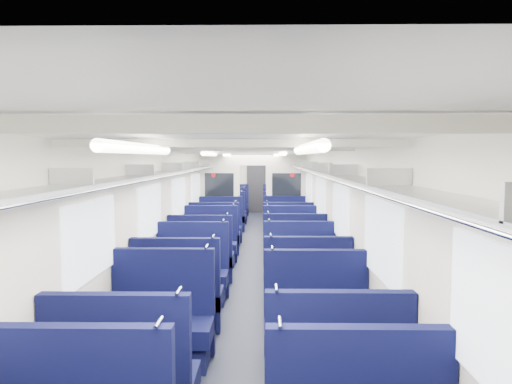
% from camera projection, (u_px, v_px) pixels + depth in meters
% --- Properties ---
extents(floor, '(2.80, 18.00, 0.01)m').
position_uv_depth(floor, '(250.00, 263.00, 9.67)').
color(floor, black).
rests_on(floor, ground).
extents(ceiling, '(2.80, 18.00, 0.01)m').
position_uv_depth(ceiling, '(250.00, 150.00, 9.50)').
color(ceiling, white).
rests_on(ceiling, wall_left).
extents(wall_left, '(0.02, 18.00, 2.35)m').
position_uv_depth(wall_left, '(183.00, 207.00, 9.61)').
color(wall_left, beige).
rests_on(wall_left, floor).
extents(dado_left, '(0.03, 17.90, 0.70)m').
position_uv_depth(dado_left, '(185.00, 246.00, 9.67)').
color(dado_left, black).
rests_on(dado_left, floor).
extents(wall_right, '(0.02, 18.00, 2.35)m').
position_uv_depth(wall_right, '(318.00, 207.00, 9.57)').
color(wall_right, beige).
rests_on(wall_right, floor).
extents(dado_right, '(0.03, 17.90, 0.70)m').
position_uv_depth(dado_right, '(317.00, 246.00, 9.63)').
color(dado_right, black).
rests_on(dado_right, floor).
extents(wall_far, '(2.80, 0.02, 2.35)m').
position_uv_depth(wall_far, '(256.00, 183.00, 18.56)').
color(wall_far, beige).
rests_on(wall_far, floor).
extents(luggage_rack_left, '(0.36, 17.40, 0.18)m').
position_uv_depth(luggage_rack_left, '(192.00, 169.00, 9.54)').
color(luggage_rack_left, '#B2B5BA').
rests_on(luggage_rack_left, wall_left).
extents(luggage_rack_right, '(0.36, 17.40, 0.18)m').
position_uv_depth(luggage_rack_right, '(309.00, 169.00, 9.51)').
color(luggage_rack_right, '#B2B5BA').
rests_on(luggage_rack_right, wall_right).
extents(windows, '(2.78, 15.60, 0.75)m').
position_uv_depth(windows, '(250.00, 197.00, 9.11)').
color(windows, white).
rests_on(windows, wall_left).
extents(ceiling_fittings, '(2.70, 16.06, 0.11)m').
position_uv_depth(ceiling_fittings, '(250.00, 153.00, 9.24)').
color(ceiling_fittings, silver).
rests_on(ceiling_fittings, ceiling).
extents(end_door, '(0.75, 0.06, 2.00)m').
position_uv_depth(end_door, '(256.00, 188.00, 18.51)').
color(end_door, black).
rests_on(end_door, floor).
extents(bulkhead, '(2.80, 0.10, 2.35)m').
position_uv_depth(bulkhead, '(253.00, 195.00, 12.05)').
color(bulkhead, silver).
rests_on(bulkhead, floor).
extents(seat_6, '(1.12, 0.62, 1.24)m').
position_uv_depth(seat_6, '(161.00, 327.00, 4.94)').
color(seat_6, '#0B0E36').
rests_on(seat_6, floor).
extents(seat_7, '(1.12, 0.62, 1.24)m').
position_uv_depth(seat_7, '(317.00, 330.00, 4.87)').
color(seat_7, '#0B0E36').
rests_on(seat_7, floor).
extents(seat_8, '(1.12, 0.62, 1.24)m').
position_uv_depth(seat_8, '(178.00, 300.00, 5.90)').
color(seat_8, '#0B0E36').
rests_on(seat_8, floor).
extents(seat_9, '(1.12, 0.62, 1.24)m').
position_uv_depth(seat_9, '(307.00, 297.00, 6.00)').
color(seat_9, '#0B0E36').
rests_on(seat_9, floor).
extents(seat_10, '(1.12, 0.62, 1.24)m').
position_uv_depth(seat_10, '(192.00, 277.00, 7.04)').
color(seat_10, '#0B0E36').
rests_on(seat_10, floor).
extents(seat_11, '(1.12, 0.62, 1.24)m').
position_uv_depth(seat_11, '(300.00, 276.00, 7.10)').
color(seat_11, '#0B0E36').
rests_on(seat_11, floor).
extents(seat_12, '(1.12, 0.62, 1.24)m').
position_uv_depth(seat_12, '(201.00, 260.00, 8.16)').
color(seat_12, '#0B0E36').
rests_on(seat_12, floor).
extents(seat_13, '(1.12, 0.62, 1.24)m').
position_uv_depth(seat_13, '(294.00, 258.00, 8.36)').
color(seat_13, '#0B0E36').
rests_on(seat_13, floor).
extents(seat_14, '(1.12, 0.62, 1.24)m').
position_uv_depth(seat_14, '(210.00, 246.00, 9.46)').
color(seat_14, '#0B0E36').
rests_on(seat_14, floor).
extents(seat_15, '(1.12, 0.62, 1.24)m').
position_uv_depth(seat_15, '(291.00, 247.00, 9.43)').
color(seat_15, '#0B0E36').
rests_on(seat_15, floor).
extents(seat_16, '(1.12, 0.62, 1.24)m').
position_uv_depth(seat_16, '(215.00, 238.00, 10.45)').
color(seat_16, '#0B0E36').
rests_on(seat_16, floor).
extents(seat_17, '(1.12, 0.62, 1.24)m').
position_uv_depth(seat_17, '(288.00, 238.00, 10.47)').
color(seat_17, '#0B0E36').
rests_on(seat_17, floor).
extents(seat_18, '(1.12, 0.62, 1.24)m').
position_uv_depth(seat_18, '(220.00, 230.00, 11.67)').
color(seat_18, '#0B0E36').
rests_on(seat_18, floor).
extents(seat_19, '(1.12, 0.62, 1.24)m').
position_uv_depth(seat_19, '(285.00, 229.00, 11.83)').
color(seat_19, '#0B0E36').
rests_on(seat_19, floor).
extents(seat_20, '(1.12, 0.62, 1.24)m').
position_uv_depth(seat_20, '(226.00, 219.00, 13.72)').
color(seat_20, '#0B0E36').
rests_on(seat_20, floor).
extents(seat_21, '(1.12, 0.62, 1.24)m').
position_uv_depth(seat_21, '(282.00, 219.00, 13.69)').
color(seat_21, '#0B0E36').
rests_on(seat_21, floor).
extents(seat_22, '(1.12, 0.62, 1.24)m').
position_uv_depth(seat_22, '(229.00, 214.00, 14.97)').
color(seat_22, '#0B0E36').
rests_on(seat_22, floor).
extents(seat_23, '(1.12, 0.62, 1.24)m').
position_uv_depth(seat_23, '(280.00, 214.00, 14.99)').
color(seat_23, '#0B0E36').
rests_on(seat_23, floor).
extents(seat_24, '(1.12, 0.62, 1.24)m').
position_uv_depth(seat_24, '(231.00, 210.00, 15.95)').
color(seat_24, '#0B0E36').
rests_on(seat_24, floor).
extents(seat_25, '(1.12, 0.62, 1.24)m').
position_uv_depth(seat_25, '(279.00, 210.00, 16.00)').
color(seat_25, '#0B0E36').
rests_on(seat_25, floor).
extents(seat_26, '(1.12, 0.62, 1.24)m').
position_uv_depth(seat_26, '(234.00, 207.00, 17.13)').
color(seat_26, '#0B0E36').
rests_on(seat_26, floor).
extents(seat_27, '(1.12, 0.62, 1.24)m').
position_uv_depth(seat_27, '(278.00, 207.00, 17.08)').
color(seat_27, '#0B0E36').
rests_on(seat_27, floor).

